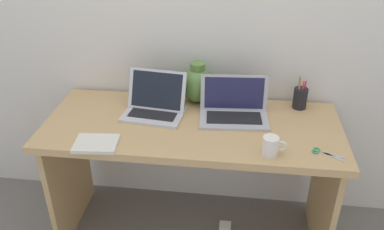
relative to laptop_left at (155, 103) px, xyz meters
The scene contains 11 objects.
ground_plane 0.85m from the laptop_left, 23.28° to the right, with size 6.00×6.00×0.00m, color slate.
back_wall 0.51m from the laptop_left, 51.71° to the left, with size 4.40×0.04×2.40m, color silver.
desk 0.32m from the laptop_left, 23.28° to the right, with size 1.53×0.63×0.76m.
laptop_left is the anchor object (origin of this frame).
laptop_right 0.42m from the laptop_left, ahead, with size 0.37×0.24×0.21m.
green_vase 0.27m from the laptop_left, 38.29° to the left, with size 0.18×0.18×0.23m.
notebook_stack 0.41m from the laptop_left, 122.19° to the right, with size 0.20×0.15×0.02m, color silver.
coffee_mug 0.68m from the laptop_left, 28.26° to the right, with size 0.11×0.07×0.09m.
pen_cup 0.79m from the laptop_left, 11.01° to the left, with size 0.08×0.08×0.19m.
scissors 0.88m from the laptop_left, 18.59° to the right, with size 0.14×0.10×0.01m.
power_brick 0.90m from the laptop_left, ahead, with size 0.07×0.07×0.03m, color white.
Camera 1 is at (0.21, -1.76, 1.82)m, focal length 37.36 mm.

